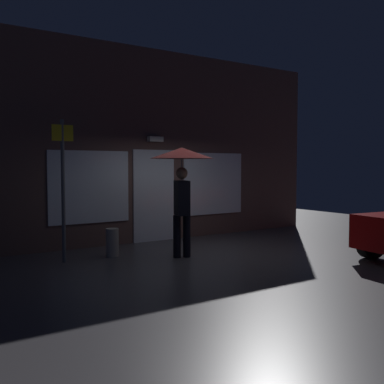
% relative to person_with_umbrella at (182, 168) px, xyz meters
% --- Properties ---
extents(ground_plane, '(18.00, 18.00, 0.00)m').
position_rel_person_with_umbrella_xyz_m(ground_plane, '(0.48, -0.17, -1.77)').
color(ground_plane, '#423F44').
extents(building_facade, '(9.83, 0.48, 4.59)m').
position_rel_person_with_umbrella_xyz_m(building_facade, '(0.49, 2.17, 0.50)').
color(building_facade, brown).
rests_on(building_facade, ground).
extents(person_with_umbrella, '(1.25, 1.25, 2.17)m').
position_rel_person_with_umbrella_xyz_m(person_with_umbrella, '(0.00, 0.00, 0.00)').
color(person_with_umbrella, black).
rests_on(person_with_umbrella, ground).
extents(street_sign_post, '(0.40, 0.07, 2.68)m').
position_rel_person_with_umbrella_xyz_m(street_sign_post, '(-2.09, 0.85, -0.27)').
color(street_sign_post, '#595B60').
rests_on(street_sign_post, ground).
extents(sidewalk_bollard, '(0.25, 0.25, 0.56)m').
position_rel_person_with_umbrella_xyz_m(sidewalk_bollard, '(-1.11, 0.84, -1.49)').
color(sidewalk_bollard, '#B2A899').
rests_on(sidewalk_bollard, ground).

